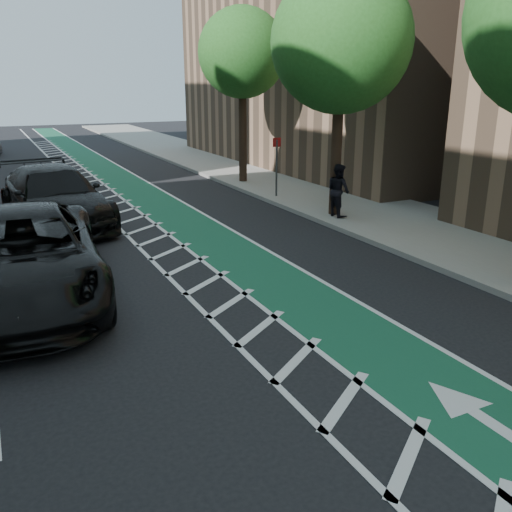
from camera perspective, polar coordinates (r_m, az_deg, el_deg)
ground at (r=8.88m, az=-4.26°, el=-12.93°), size 120.00×120.00×0.00m
bike_lane at (r=18.62m, az=-7.43°, el=3.54°), size 2.00×90.00×0.01m
buffer_strip at (r=18.21m, az=-11.89°, el=2.98°), size 1.40×90.00×0.01m
sidewalk_right at (r=21.54m, az=9.17°, el=5.58°), size 5.00×90.00×0.15m
curb_right at (r=20.24m, az=3.47°, el=5.01°), size 0.12×90.00×0.16m
tree_r_c at (r=18.56m, az=9.56°, el=21.36°), size 4.20×4.20×7.90m
tree_r_d at (r=25.50m, az=-1.65°, el=20.53°), size 4.20×4.20×7.90m
sign_post at (r=21.99m, az=2.18°, el=9.42°), size 0.35×0.08×2.47m
suv_near at (r=12.61m, az=-23.42°, el=-0.08°), size 3.88×7.34×1.97m
suv_far at (r=19.16m, az=-20.44°, el=5.87°), size 3.39×6.82×1.90m
pedestrian at (r=18.77m, az=8.67°, el=6.86°), size 0.72×0.90×1.80m
barrel_b at (r=19.10m, az=-22.81°, el=4.12°), size 0.75×0.75×1.02m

